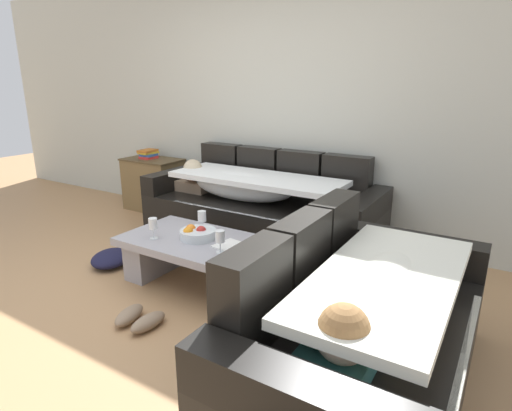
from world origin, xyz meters
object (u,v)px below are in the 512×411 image
(couch_near_window, at_px, (363,333))
(book_stack_on_cabinet, at_px, (148,154))
(pair_of_shoes, at_px, (138,319))
(crumpled_garment, at_px, (111,258))
(coffee_table, at_px, (199,256))
(wine_glass_near_right, at_px, (220,237))
(side_cabinet, at_px, (154,184))
(wine_glass_near_left, at_px, (153,224))
(couch_along_wall, at_px, (258,208))
(wine_glass_far_back, at_px, (202,217))
(open_magazine, at_px, (234,247))
(fruit_bowl, at_px, (197,233))

(couch_near_window, relative_size, book_stack_on_cabinet, 7.41)
(pair_of_shoes, relative_size, crumpled_garment, 0.82)
(coffee_table, distance_m, pair_of_shoes, 0.70)
(couch_near_window, distance_m, pair_of_shoes, 1.47)
(couch_near_window, distance_m, book_stack_on_cabinet, 3.78)
(couch_near_window, relative_size, pair_of_shoes, 5.37)
(wine_glass_near_right, relative_size, side_cabinet, 0.23)
(book_stack_on_cabinet, height_order, pair_of_shoes, book_stack_on_cabinet)
(wine_glass_near_right, relative_size, book_stack_on_cabinet, 0.70)
(coffee_table, bearing_deg, couch_near_window, -18.55)
(couch_near_window, relative_size, wine_glass_near_left, 10.58)
(couch_along_wall, distance_m, pair_of_shoes, 1.78)
(coffee_table, bearing_deg, book_stack_on_cabinet, 144.58)
(side_cabinet, relative_size, book_stack_on_cabinet, 3.04)
(couch_near_window, relative_size, wine_glass_far_back, 10.58)
(open_magazine, xyz_separation_m, book_stack_on_cabinet, (-2.17, 1.30, 0.31))
(wine_glass_near_left, distance_m, book_stack_on_cabinet, 2.14)
(side_cabinet, bearing_deg, open_magazine, -31.54)
(coffee_table, height_order, crumpled_garment, coffee_table)
(couch_along_wall, height_order, fruit_bowl, couch_along_wall)
(couch_near_window, relative_size, side_cabinet, 2.44)
(book_stack_on_cabinet, height_order, crumpled_garment, book_stack_on_cabinet)
(fruit_bowl, height_order, open_magazine, fruit_bowl)
(wine_glass_far_back, distance_m, side_cabinet, 2.04)
(pair_of_shoes, xyz_separation_m, crumpled_garment, (-0.92, 0.55, 0.01))
(couch_along_wall, xyz_separation_m, wine_glass_near_left, (-0.18, -1.25, 0.16))
(couch_near_window, distance_m, coffee_table, 1.55)
(wine_glass_near_right, bearing_deg, wine_glass_far_back, 143.64)
(couch_along_wall, xyz_separation_m, fruit_bowl, (0.10, -1.07, 0.09))
(wine_glass_near_left, height_order, pair_of_shoes, wine_glass_near_left)
(fruit_bowl, relative_size, side_cabinet, 0.39)
(wine_glass_near_left, relative_size, side_cabinet, 0.23)
(pair_of_shoes, height_order, crumpled_garment, crumpled_garment)
(open_magazine, distance_m, book_stack_on_cabinet, 2.55)
(couch_near_window, relative_size, wine_glass_near_right, 10.58)
(wine_glass_near_right, height_order, crumpled_garment, wine_glass_near_right)
(side_cabinet, bearing_deg, book_stack_on_cabinet, 179.40)
(couch_along_wall, xyz_separation_m, side_cabinet, (-1.66, 0.23, -0.01))
(wine_glass_near_right, distance_m, pair_of_shoes, 0.76)
(couch_near_window, distance_m, fruit_bowl, 1.57)
(book_stack_on_cabinet, bearing_deg, couch_along_wall, -7.50)
(fruit_bowl, relative_size, crumpled_garment, 0.70)
(couch_near_window, bearing_deg, crumpled_garment, 81.11)
(coffee_table, xyz_separation_m, wine_glass_near_left, (-0.30, -0.17, 0.26))
(fruit_bowl, xyz_separation_m, wine_glass_near_left, (-0.28, -0.18, 0.08))
(side_cabinet, bearing_deg, wine_glass_near_right, -34.38)
(crumpled_garment, bearing_deg, pair_of_shoes, -30.57)
(wine_glass_near_right, height_order, side_cabinet, side_cabinet)
(wine_glass_near_left, bearing_deg, wine_glass_near_right, 4.58)
(wine_glass_near_right, bearing_deg, side_cabinet, 145.62)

